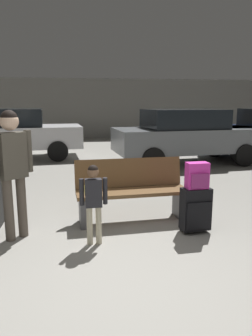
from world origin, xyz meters
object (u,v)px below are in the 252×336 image
child (93,196)px  adult (12,161)px  bench (131,190)px  parked_car_far (11,132)px  backpack_bright (197,176)px  parked_car_near (187,135)px  suitcase (196,209)px

child → adult: bearing=161.9°
bench → parked_car_far: parked_car_far is taller
child → backpack_bright: bearing=7.3°
adult → parked_car_near: size_ratio=0.38×
bench → adult: bearing=-163.7°
parked_car_far → parked_car_near: size_ratio=1.00×
backpack_bright → child: size_ratio=0.35×
parked_car_far → parked_car_near: (5.03, -1.45, 0.00)m
parked_car_far → bench: bearing=-64.0°
suitcase → parked_car_near: 5.09m
backpack_bright → parked_car_near: (1.49, 4.84, 0.03)m
child → parked_car_near: size_ratio=0.23×
adult → parked_car_far: bearing=101.4°
backpack_bright → child: child is taller
child → parked_car_near: 5.76m
child → parked_car_near: parked_car_near is taller
bench → parked_car_far: bearing=116.0°
bench → parked_car_near: (2.25, 4.25, 0.36)m
child → parked_car_far: size_ratio=0.23×
backpack_bright → parked_car_far: size_ratio=0.08×
adult → suitcase: bearing=-3.6°
backpack_bright → parked_car_far: parked_car_far is taller
suitcase → backpack_bright: 0.45m
parked_car_near → child: bearing=-119.4°
parked_car_near → backpack_bright: bearing=-107.1°
parked_car_near → adult: bearing=-128.9°
parked_car_far → parked_car_near: 5.24m
bench → suitcase: bearing=-38.0°
backpack_bright → adult: adult is taller
suitcase → parked_car_far: size_ratio=0.14×
child → adult: 1.09m
bench → child: 0.98m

